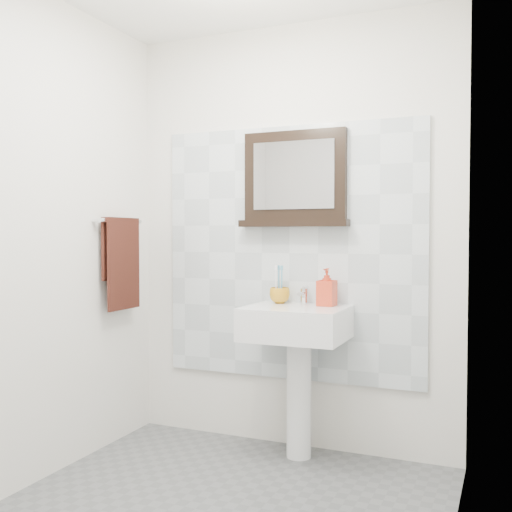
% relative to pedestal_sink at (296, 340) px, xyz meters
% --- Properties ---
extents(back_wall, '(2.00, 0.01, 2.50)m').
position_rel_pedestal_sink_xyz_m(back_wall, '(-0.12, 0.23, 0.57)').
color(back_wall, silver).
rests_on(back_wall, ground).
extents(front_wall, '(2.00, 0.01, 2.50)m').
position_rel_pedestal_sink_xyz_m(front_wall, '(-0.12, -1.97, 0.57)').
color(front_wall, silver).
rests_on(front_wall, ground).
extents(left_wall, '(0.01, 2.20, 2.50)m').
position_rel_pedestal_sink_xyz_m(left_wall, '(-1.12, -0.87, 0.57)').
color(left_wall, silver).
rests_on(left_wall, ground).
extents(right_wall, '(0.01, 2.20, 2.50)m').
position_rel_pedestal_sink_xyz_m(right_wall, '(0.88, -0.87, 0.57)').
color(right_wall, silver).
rests_on(right_wall, ground).
extents(splashback, '(1.60, 0.02, 1.50)m').
position_rel_pedestal_sink_xyz_m(splashback, '(-0.12, 0.21, 0.47)').
color(splashback, silver).
rests_on(splashback, back_wall).
extents(pedestal_sink, '(0.55, 0.44, 0.96)m').
position_rel_pedestal_sink_xyz_m(pedestal_sink, '(0.00, 0.00, 0.00)').
color(pedestal_sink, white).
rests_on(pedestal_sink, ground).
extents(toothbrush_cup, '(0.15, 0.15, 0.09)m').
position_rel_pedestal_sink_xyz_m(toothbrush_cup, '(-0.14, 0.11, 0.23)').
color(toothbrush_cup, '#BE8216').
rests_on(toothbrush_cup, pedestal_sink).
extents(toothbrushes, '(0.05, 0.04, 0.21)m').
position_rel_pedestal_sink_xyz_m(toothbrushes, '(-0.15, 0.12, 0.31)').
color(toothbrushes, white).
rests_on(toothbrushes, toothbrush_cup).
extents(soap_dispenser, '(0.10, 0.10, 0.21)m').
position_rel_pedestal_sink_xyz_m(soap_dispenser, '(0.14, 0.10, 0.29)').
color(soap_dispenser, red).
rests_on(soap_dispenser, pedestal_sink).
extents(framed_mirror, '(0.66, 0.11, 0.56)m').
position_rel_pedestal_sink_xyz_m(framed_mirror, '(-0.08, 0.19, 0.89)').
color(framed_mirror, black).
rests_on(framed_mirror, back_wall).
extents(towel_bar, '(0.07, 0.40, 0.03)m').
position_rel_pedestal_sink_xyz_m(towel_bar, '(-1.06, -0.15, 0.66)').
color(towel_bar, silver).
rests_on(towel_bar, left_wall).
extents(hand_towel, '(0.06, 0.30, 0.55)m').
position_rel_pedestal_sink_xyz_m(hand_towel, '(-1.06, -0.15, 0.45)').
color(hand_towel, black).
rests_on(hand_towel, towel_bar).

